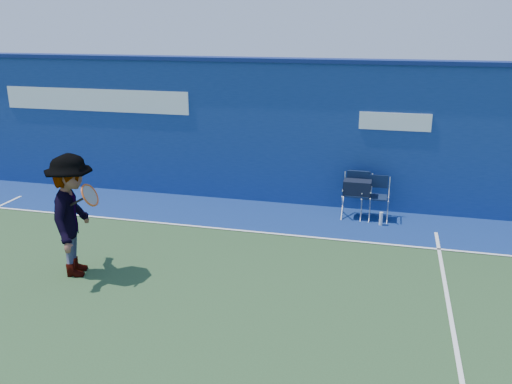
% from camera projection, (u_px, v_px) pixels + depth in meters
% --- Properties ---
extents(ground, '(80.00, 80.00, 0.00)m').
position_uv_depth(ground, '(116.00, 308.00, 7.53)').
color(ground, '#294726').
rests_on(ground, ground).
extents(stadium_wall, '(24.00, 0.50, 3.08)m').
position_uv_depth(stadium_wall, '(225.00, 129.00, 11.86)').
color(stadium_wall, navy).
rests_on(stadium_wall, ground).
extents(out_of_bounds_strip, '(24.00, 1.80, 0.01)m').
position_uv_depth(out_of_bounds_strip, '(211.00, 211.00, 11.32)').
color(out_of_bounds_strip, navy).
rests_on(out_of_bounds_strip, ground).
extents(court_lines, '(24.00, 12.00, 0.01)m').
position_uv_depth(court_lines, '(135.00, 288.00, 8.08)').
color(court_lines, white).
rests_on(court_lines, out_of_bounds_strip).
extents(directors_chair_left, '(0.54, 0.50, 0.92)m').
position_uv_depth(directors_chair_left, '(357.00, 199.00, 10.87)').
color(directors_chair_left, silver).
rests_on(directors_chair_left, ground).
extents(directors_chair_right, '(0.51, 0.46, 0.86)m').
position_uv_depth(directors_chair_right, '(375.00, 206.00, 10.82)').
color(directors_chair_right, silver).
rests_on(directors_chair_right, ground).
extents(water_bottle, '(0.07, 0.07, 0.27)m').
position_uv_depth(water_bottle, '(381.00, 219.00, 10.53)').
color(water_bottle, silver).
rests_on(water_bottle, ground).
extents(tennis_player, '(1.07, 1.41, 1.93)m').
position_uv_depth(tennis_player, '(73.00, 216.00, 8.29)').
color(tennis_player, '#EA4738').
rests_on(tennis_player, ground).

